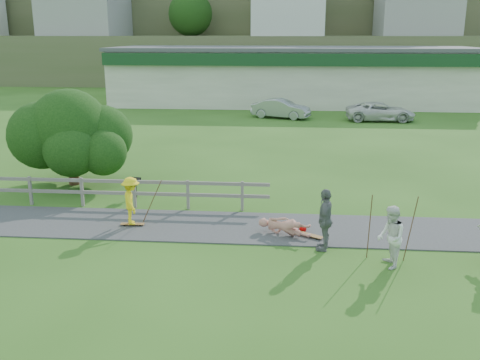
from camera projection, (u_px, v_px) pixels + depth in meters
The scene contains 18 objects.
ground at pixel (169, 243), 16.55m from camera, with size 260.00×260.00×0.00m, color #2A5317.
path at pixel (179, 225), 17.99m from camera, with size 34.00×3.00×0.04m, color #323335.
fence at pixel (66, 187), 19.92m from camera, with size 15.05×0.10×1.10m.
strip_mall at pixel (292, 75), 49.11m from camera, with size 32.50×10.75×5.10m.
skater_rider at pixel (131, 204), 17.72m from camera, with size 1.04×0.60×1.61m, color yellow.
skater_fallen at pixel (284, 227), 17.02m from camera, with size 1.74×0.42×0.64m, color tan.
spectator_a at pixel (391, 237), 14.60m from camera, with size 0.85×0.66×1.75m, color silver.
spectator_b at pixel (325, 220), 15.78m from camera, with size 1.11×0.46×1.89m, color slate.
car_silver at pixel (281, 109), 40.79m from camera, with size 1.54×4.43×1.46m, color #9B9DA2.
car_white at pixel (380, 112), 39.49m from camera, with size 2.31×5.01×1.39m, color silver.
tree at pixel (72, 150), 22.58m from camera, with size 5.34×5.34×2.99m, color black, non-canonical shape.
bbq at pixel (136, 188), 20.99m from camera, with size 0.37×0.28×0.80m, color black, non-canonical shape.
longboard_rider at pixel (133, 225), 17.92m from camera, with size 0.79×0.19×0.09m, color brown, non-canonical shape.
longboard_fallen at pixel (309, 236), 16.93m from camera, with size 0.93×0.23×0.10m, color brown, non-canonical shape.
helmet at pixel (303, 229), 17.36m from camera, with size 0.25×0.25×0.25m, color #C00605.
pole_rider at pixel (152, 199), 18.05m from camera, with size 0.03×0.03×1.69m, color #513320.
pole_spec_left at pixel (369, 227), 15.19m from camera, with size 0.03×0.03×1.90m, color #513320.
pole_spec_right at pixel (411, 229), 14.95m from camera, with size 0.03×0.03×1.95m, color #513320.
Camera 1 is at (3.52, -15.20, 6.25)m, focal length 40.00 mm.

